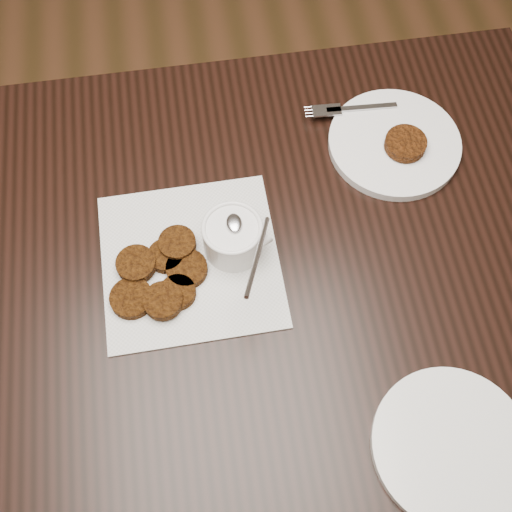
{
  "coord_description": "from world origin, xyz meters",
  "views": [
    {
      "loc": [
        0.02,
        -0.38,
        1.63
      ],
      "look_at": [
        0.08,
        0.03,
        0.8
      ],
      "focal_mm": 45.07,
      "sensor_mm": 36.0,
      "label": 1
    }
  ],
  "objects_px": {
    "sauce_ramekin": "(232,227)",
    "napkin": "(190,260)",
    "plate_with_patty": "(395,140)",
    "table": "(205,353)",
    "plate_empty": "(452,446)"
  },
  "relations": [
    {
      "from": "sauce_ramekin",
      "to": "napkin",
      "type": "bearing_deg",
      "value": -169.61
    },
    {
      "from": "napkin",
      "to": "plate_with_patty",
      "type": "relative_size",
      "value": 1.21
    },
    {
      "from": "table",
      "to": "plate_with_patty",
      "type": "xyz_separation_m",
      "value": [
        0.37,
        0.19,
        0.39
      ]
    },
    {
      "from": "table",
      "to": "plate_with_patty",
      "type": "bearing_deg",
      "value": 26.8
    },
    {
      "from": "table",
      "to": "napkin",
      "type": "distance_m",
      "value": 0.38
    },
    {
      "from": "napkin",
      "to": "plate_empty",
      "type": "relative_size",
      "value": 1.26
    },
    {
      "from": "plate_with_patty",
      "to": "plate_empty",
      "type": "xyz_separation_m",
      "value": [
        -0.05,
        -0.49,
        -0.01
      ]
    },
    {
      "from": "table",
      "to": "plate_with_patty",
      "type": "distance_m",
      "value": 0.57
    },
    {
      "from": "plate_with_patty",
      "to": "plate_empty",
      "type": "bearing_deg",
      "value": -95.39
    },
    {
      "from": "sauce_ramekin",
      "to": "plate_with_patty",
      "type": "xyz_separation_m",
      "value": [
        0.29,
        0.15,
        -0.05
      ]
    },
    {
      "from": "table",
      "to": "sauce_ramekin",
      "type": "relative_size",
      "value": 10.36
    },
    {
      "from": "table",
      "to": "sauce_ramekin",
      "type": "xyz_separation_m",
      "value": [
        0.08,
        0.04,
        0.44
      ]
    },
    {
      "from": "napkin",
      "to": "plate_with_patty",
      "type": "xyz_separation_m",
      "value": [
        0.36,
        0.16,
        0.01
      ]
    },
    {
      "from": "sauce_ramekin",
      "to": "table",
      "type": "bearing_deg",
      "value": -154.98
    },
    {
      "from": "table",
      "to": "plate_with_patty",
      "type": "height_order",
      "value": "plate_with_patty"
    }
  ]
}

